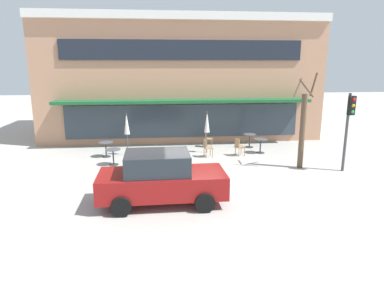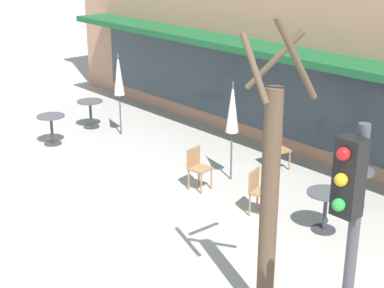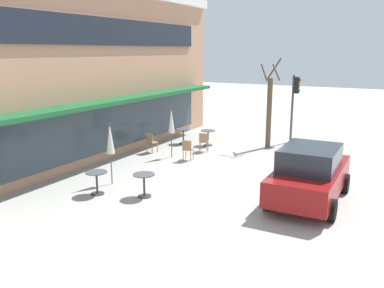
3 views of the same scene
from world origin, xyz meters
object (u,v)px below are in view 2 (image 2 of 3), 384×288
object	(u,v)px
cafe_table_near_wall	(51,125)
street_tree	(269,197)
cafe_chair_0	(197,165)
cafe_chair_2	(277,147)
cafe_table_by_tree	(326,205)
cafe_chair_1	(259,189)
cafe_table_streetside	(355,182)
traffic_light_pole	(348,231)
patio_umbrella_green_folded	(119,75)
cafe_table_mid_patio	(90,109)
patio_umbrella_cream_folded	(232,108)

from	to	relation	value
cafe_table_near_wall	street_tree	world-z (taller)	street_tree
cafe_chair_0	cafe_chair_2	xyz separation A→B (m)	(0.35, 2.13, 0.00)
cafe_table_by_tree	cafe_chair_1	distance (m)	1.31
cafe_table_streetside	street_tree	world-z (taller)	street_tree
cafe_table_by_tree	traffic_light_pole	size ratio (longest dim) A/B	0.22
cafe_table_near_wall	patio_umbrella_green_folded	size ratio (longest dim) A/B	0.35
cafe_table_streetside	cafe_table_mid_patio	bearing A→B (deg)	-171.07
patio_umbrella_green_folded	cafe_chair_0	distance (m)	4.22
patio_umbrella_cream_folded	street_tree	size ratio (longest dim) A/B	0.52
cafe_table_near_wall	street_tree	bearing A→B (deg)	-8.68
cafe_chair_1	cafe_chair_2	world-z (taller)	same
cafe_table_mid_patio	cafe_chair_1	bearing A→B (deg)	-3.90
patio_umbrella_green_folded	cafe_chair_0	world-z (taller)	patio_umbrella_green_folded
cafe_table_mid_patio	patio_umbrella_green_folded	bearing A→B (deg)	14.10
cafe_table_near_wall	patio_umbrella_green_folded	bearing A→B (deg)	73.47
cafe_table_streetside	cafe_chair_1	bearing A→B (deg)	-121.18
cafe_table_mid_patio	cafe_chair_2	world-z (taller)	cafe_chair_2
cafe_table_streetside	cafe_chair_1	distance (m)	1.95
cafe_table_by_tree	street_tree	xyz separation A→B (m)	(1.02, -2.72, 1.33)
cafe_chair_0	cafe_chair_2	distance (m)	2.16
cafe_table_by_tree	patio_umbrella_cream_folded	world-z (taller)	patio_umbrella_cream_folded
cafe_chair_0	cafe_table_mid_patio	bearing A→B (deg)	173.86
cafe_chair_1	street_tree	world-z (taller)	street_tree
cafe_table_mid_patio	patio_umbrella_green_folded	size ratio (longest dim) A/B	0.35
cafe_table_by_tree	street_tree	bearing A→B (deg)	-69.50
cafe_table_by_tree	cafe_chair_2	world-z (taller)	cafe_chair_2
cafe_table_mid_patio	cafe_chair_1	distance (m)	6.73
cafe_table_streetside	cafe_chair_0	world-z (taller)	cafe_chair_0
cafe_chair_2	patio_umbrella_cream_folded	bearing A→B (deg)	-100.30
cafe_table_mid_patio	traffic_light_pole	bearing A→B (deg)	-18.24
patio_umbrella_green_folded	cafe_chair_2	distance (m)	4.67
cafe_chair_0	traffic_light_pole	distance (m)	6.59
patio_umbrella_green_folded	cafe_table_near_wall	bearing A→B (deg)	-106.53
cafe_table_near_wall	cafe_table_mid_patio	world-z (taller)	same
cafe_table_by_tree	patio_umbrella_green_folded	distance (m)	7.00
cafe_table_by_tree	cafe_chair_1	world-z (taller)	cafe_chair_1
cafe_table_mid_patio	cafe_chair_2	size ratio (longest dim) A/B	0.85
cafe_chair_2	cafe_chair_1	bearing A→B (deg)	-57.31
cafe_table_mid_patio	street_tree	bearing A→B (deg)	-17.17
patio_umbrella_cream_folded	traffic_light_pole	xyz separation A→B (m)	(5.49, -3.85, 0.67)
cafe_table_mid_patio	street_tree	xyz separation A→B (m)	(8.98, -2.78, 1.33)
cafe_table_streetside	patio_umbrella_cream_folded	size ratio (longest dim) A/B	0.35
patio_umbrella_green_folded	cafe_chair_2	size ratio (longest dim) A/B	2.47
cafe_table_near_wall	patio_umbrella_green_folded	distance (m)	2.14
patio_umbrella_cream_folded	cafe_chair_2	distance (m)	1.68
cafe_table_mid_patio	traffic_light_pole	xyz separation A→B (m)	(10.67, -3.52, 1.78)
cafe_table_near_wall	cafe_table_streetside	xyz separation A→B (m)	(7.19, 2.70, 0.00)
cafe_chair_0	patio_umbrella_green_folded	bearing A→B (deg)	168.53
patio_umbrella_green_folded	cafe_chair_2	bearing A→B (deg)	16.86
cafe_chair_0	cafe_table_by_tree	bearing A→B (deg)	9.53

